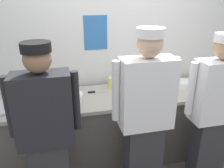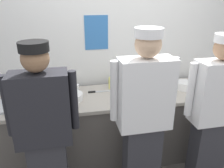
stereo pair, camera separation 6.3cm
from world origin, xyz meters
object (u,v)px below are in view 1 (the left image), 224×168
(ramekin_red_sauce, at_px, (119,97))
(ramekin_green_sauce, at_px, (216,86))
(chef_near_left, at_px, (46,132))
(mixing_bowl_steel, at_px, (135,86))
(deli_cup, at_px, (75,89))
(ramekin_yellow_sauce, at_px, (167,89))
(sheet_tray, at_px, (21,104))
(squeeze_bottle_primary, at_px, (48,102))
(ramekin_orange_sauce, at_px, (167,83))
(chef_far_right, at_px, (214,111))
(plate_stack_front, at_px, (72,97))
(chefs_knife, at_px, (97,92))
(chef_center, at_px, (145,116))
(squeeze_bottle_secondary, at_px, (110,82))
(plate_stack_rear, at_px, (183,85))

(ramekin_red_sauce, distance_m, ramekin_green_sauce, 1.30)
(ramekin_red_sauce, bearing_deg, chef_near_left, -145.92)
(mixing_bowl_steel, distance_m, deli_cup, 0.74)
(chef_near_left, bearing_deg, deli_cup, 69.24)
(mixing_bowl_steel, xyz_separation_m, ramekin_yellow_sauce, (0.39, -0.10, -0.04))
(sheet_tray, bearing_deg, mixing_bowl_steel, 4.41)
(squeeze_bottle_primary, xyz_separation_m, ramekin_orange_sauce, (1.52, 0.37, -0.07))
(mixing_bowl_steel, height_order, squeeze_bottle_primary, squeeze_bottle_primary)
(sheet_tray, height_order, squeeze_bottle_primary, squeeze_bottle_primary)
(chef_far_right, xyz_separation_m, plate_stack_front, (-1.38, 0.62, 0.02))
(ramekin_yellow_sauce, bearing_deg, sheet_tray, -179.76)
(chefs_knife, bearing_deg, deli_cup, 167.39)
(mixing_bowl_steel, distance_m, chefs_knife, 0.48)
(squeeze_bottle_primary, relative_size, ramekin_red_sauce, 2.48)
(chef_far_right, distance_m, mixing_bowl_steel, 0.94)
(ramekin_orange_sauce, relative_size, deli_cup, 0.94)
(sheet_tray, distance_m, chefs_knife, 0.88)
(chef_near_left, height_order, ramekin_red_sauce, chef_near_left)
(chef_near_left, xyz_separation_m, plate_stack_front, (0.27, 0.63, 0.02))
(chef_near_left, distance_m, ramekin_red_sauce, 0.95)
(chef_near_left, height_order, chef_center, chef_center)
(squeeze_bottle_secondary, xyz_separation_m, deli_cup, (-0.44, -0.02, -0.04))
(chef_near_left, distance_m, plate_stack_front, 0.68)
(chef_near_left, relative_size, ramekin_red_sauce, 20.96)
(plate_stack_front, distance_m, deli_cup, 0.22)
(sheet_tray, bearing_deg, chef_far_right, -17.81)
(ramekin_red_sauce, relative_size, chefs_knife, 0.29)
(sheet_tray, height_order, ramekin_orange_sauce, ramekin_orange_sauce)
(sheet_tray, distance_m, squeeze_bottle_primary, 0.37)
(mixing_bowl_steel, bearing_deg, ramekin_green_sauce, -9.37)
(squeeze_bottle_secondary, xyz_separation_m, ramekin_red_sauce, (0.02, -0.32, -0.06))
(chef_far_right, relative_size, deli_cup, 17.68)
(chef_near_left, bearing_deg, ramekin_green_sauce, 15.18)
(squeeze_bottle_secondary, height_order, deli_cup, squeeze_bottle_secondary)
(ramekin_yellow_sauce, bearing_deg, deli_cup, 169.96)
(ramekin_orange_sauce, bearing_deg, sheet_tray, -174.39)
(squeeze_bottle_secondary, distance_m, ramekin_orange_sauce, 0.77)
(chef_near_left, height_order, plate_stack_front, chef_near_left)
(squeeze_bottle_secondary, bearing_deg, squeeze_bottle_primary, -150.97)
(deli_cup, bearing_deg, chef_far_right, -31.89)
(sheet_tray, xyz_separation_m, chefs_knife, (0.87, 0.15, -0.01))
(plate_stack_front, height_order, squeeze_bottle_secondary, squeeze_bottle_secondary)
(ramekin_red_sauce, bearing_deg, plate_stack_rear, 8.11)
(chef_near_left, relative_size, chefs_knife, 6.14)
(squeeze_bottle_primary, height_order, deli_cup, squeeze_bottle_primary)
(ramekin_red_sauce, bearing_deg, plate_stack_front, 169.46)
(ramekin_red_sauce, height_order, chefs_knife, ramekin_red_sauce)
(ramekin_orange_sauce, height_order, deli_cup, deli_cup)
(ramekin_yellow_sauce, relative_size, deli_cup, 1.12)
(squeeze_bottle_primary, bearing_deg, chef_center, -25.80)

